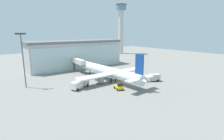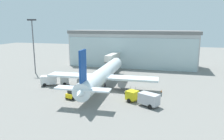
{
  "view_description": "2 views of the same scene",
  "coord_description": "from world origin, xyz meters",
  "px_view_note": "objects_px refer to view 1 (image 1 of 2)",
  "views": [
    {
      "loc": [
        -40.17,
        -47.44,
        18.16
      ],
      "look_at": [
        -0.82,
        4.38,
        3.93
      ],
      "focal_mm": 28.0,
      "sensor_mm": 36.0,
      "label": 1
    },
    {
      "loc": [
        14.35,
        -48.63,
        16.2
      ],
      "look_at": [
        -0.15,
        5.8,
        4.37
      ],
      "focal_mm": 35.0,
      "sensor_mm": 36.0,
      "label": 2
    }
  ],
  "objects_px": {
    "jet_bridge": "(78,62)",
    "pushback_tug": "(119,87)",
    "catering_truck": "(79,84)",
    "safety_cone_nose": "(117,85)",
    "baggage_cart": "(131,78)",
    "control_tower": "(121,24)",
    "apron_light_mast": "(23,56)",
    "fuel_truck": "(151,78)",
    "safety_cone_wingtip": "(138,74)",
    "airplane": "(110,72)"
  },
  "relations": [
    {
      "from": "fuel_truck",
      "to": "safety_cone_wingtip",
      "type": "height_order",
      "value": "fuel_truck"
    },
    {
      "from": "jet_bridge",
      "to": "safety_cone_wingtip",
      "type": "height_order",
      "value": "jet_bridge"
    },
    {
      "from": "pushback_tug",
      "to": "safety_cone_nose",
      "type": "relative_size",
      "value": 6.48
    },
    {
      "from": "catering_truck",
      "to": "safety_cone_nose",
      "type": "bearing_deg",
      "value": -47.9
    },
    {
      "from": "safety_cone_wingtip",
      "to": "jet_bridge",
      "type": "bearing_deg",
      "value": 129.55
    },
    {
      "from": "baggage_cart",
      "to": "safety_cone_nose",
      "type": "bearing_deg",
      "value": 133.06
    },
    {
      "from": "baggage_cart",
      "to": "pushback_tug",
      "type": "bearing_deg",
      "value": 145.25
    },
    {
      "from": "jet_bridge",
      "to": "baggage_cart",
      "type": "height_order",
      "value": "jet_bridge"
    },
    {
      "from": "jet_bridge",
      "to": "safety_cone_wingtip",
      "type": "distance_m",
      "value": 28.15
    },
    {
      "from": "control_tower",
      "to": "catering_truck",
      "type": "bearing_deg",
      "value": -137.98
    },
    {
      "from": "apron_light_mast",
      "to": "fuel_truck",
      "type": "xyz_separation_m",
      "value": [
        38.9,
        -20.35,
        -9.19
      ]
    },
    {
      "from": "control_tower",
      "to": "pushback_tug",
      "type": "height_order",
      "value": "control_tower"
    },
    {
      "from": "fuel_truck",
      "to": "safety_cone_nose",
      "type": "relative_size",
      "value": 13.61
    },
    {
      "from": "apron_light_mast",
      "to": "pushback_tug",
      "type": "height_order",
      "value": "apron_light_mast"
    },
    {
      "from": "pushback_tug",
      "to": "catering_truck",
      "type": "bearing_deg",
      "value": 63.41
    },
    {
      "from": "control_tower",
      "to": "baggage_cart",
      "type": "xyz_separation_m",
      "value": [
        -50.72,
        -66.83,
        -24.13
      ]
    },
    {
      "from": "jet_bridge",
      "to": "catering_truck",
      "type": "bearing_deg",
      "value": 158.12
    },
    {
      "from": "catering_truck",
      "to": "safety_cone_nose",
      "type": "height_order",
      "value": "catering_truck"
    },
    {
      "from": "catering_truck",
      "to": "baggage_cart",
      "type": "bearing_deg",
      "value": -29.83
    },
    {
      "from": "airplane",
      "to": "baggage_cart",
      "type": "relative_size",
      "value": 11.47
    },
    {
      "from": "apron_light_mast",
      "to": "safety_cone_nose",
      "type": "height_order",
      "value": "apron_light_mast"
    },
    {
      "from": "pushback_tug",
      "to": "fuel_truck",
      "type": "bearing_deg",
      "value": -73.97
    },
    {
      "from": "jet_bridge",
      "to": "safety_cone_nose",
      "type": "height_order",
      "value": "jet_bridge"
    },
    {
      "from": "catering_truck",
      "to": "baggage_cart",
      "type": "relative_size",
      "value": 2.35
    },
    {
      "from": "jet_bridge",
      "to": "pushback_tug",
      "type": "relative_size",
      "value": 3.46
    },
    {
      "from": "fuel_truck",
      "to": "safety_cone_nose",
      "type": "distance_m",
      "value": 14.02
    },
    {
      "from": "apron_light_mast",
      "to": "jet_bridge",
      "type": "bearing_deg",
      "value": 23.84
    },
    {
      "from": "baggage_cart",
      "to": "pushback_tug",
      "type": "relative_size",
      "value": 0.9
    },
    {
      "from": "pushback_tug",
      "to": "safety_cone_nose",
      "type": "bearing_deg",
      "value": -13.96
    },
    {
      "from": "apron_light_mast",
      "to": "catering_truck",
      "type": "distance_m",
      "value": 20.34
    },
    {
      "from": "fuel_truck",
      "to": "safety_cone_nose",
      "type": "bearing_deg",
      "value": 13.12
    },
    {
      "from": "jet_bridge",
      "to": "catering_truck",
      "type": "distance_m",
      "value": 25.28
    },
    {
      "from": "control_tower",
      "to": "airplane",
      "type": "xyz_separation_m",
      "value": [
        -58.58,
        -63.55,
        -21.24
      ]
    },
    {
      "from": "catering_truck",
      "to": "apron_light_mast",
      "type": "bearing_deg",
      "value": 114.5
    },
    {
      "from": "catering_truck",
      "to": "fuel_truck",
      "type": "bearing_deg",
      "value": -43.35
    },
    {
      "from": "apron_light_mast",
      "to": "baggage_cart",
      "type": "relative_size",
      "value": 5.55
    },
    {
      "from": "safety_cone_nose",
      "to": "airplane",
      "type": "bearing_deg",
      "value": 74.09
    },
    {
      "from": "fuel_truck",
      "to": "pushback_tug",
      "type": "bearing_deg",
      "value": 28.2
    },
    {
      "from": "control_tower",
      "to": "safety_cone_nose",
      "type": "xyz_separation_m",
      "value": [
        -60.39,
        -69.91,
        -24.36
      ]
    },
    {
      "from": "jet_bridge",
      "to": "apron_light_mast",
      "type": "distance_m",
      "value": 27.4
    },
    {
      "from": "jet_bridge",
      "to": "pushback_tug",
      "type": "height_order",
      "value": "jet_bridge"
    },
    {
      "from": "jet_bridge",
      "to": "safety_cone_nose",
      "type": "relative_size",
      "value": 22.4
    },
    {
      "from": "control_tower",
      "to": "baggage_cart",
      "type": "distance_m",
      "value": 87.3
    },
    {
      "from": "jet_bridge",
      "to": "pushback_tug",
      "type": "distance_m",
      "value": 31.55
    },
    {
      "from": "jet_bridge",
      "to": "control_tower",
      "type": "xyz_separation_m",
      "value": [
        61.31,
        42.25,
        19.95
      ]
    },
    {
      "from": "catering_truck",
      "to": "pushback_tug",
      "type": "relative_size",
      "value": 2.12
    },
    {
      "from": "catering_truck",
      "to": "safety_cone_wingtip",
      "type": "relative_size",
      "value": 13.73
    },
    {
      "from": "catering_truck",
      "to": "safety_cone_nose",
      "type": "xyz_separation_m",
      "value": [
        11.64,
        -4.99,
        -1.19
      ]
    },
    {
      "from": "baggage_cart",
      "to": "safety_cone_nose",
      "type": "xyz_separation_m",
      "value": [
        -9.68,
        -3.08,
        -0.23
      ]
    },
    {
      "from": "control_tower",
      "to": "catering_truck",
      "type": "xyz_separation_m",
      "value": [
        -72.04,
        -64.92,
        -23.16
      ]
    }
  ]
}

